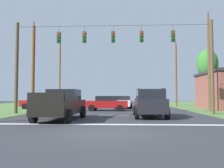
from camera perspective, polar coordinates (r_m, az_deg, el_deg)
The scene contains 16 objects.
ground_plane at distance 9.94m, azimuth -1.35°, elevation -11.71°, with size 120.00×120.00×0.00m, color #333338.
stop_bar_stripe at distance 12.71m, azimuth -0.46°, elevation -9.76°, with size 13.95×0.45×0.01m, color white.
lane_dash_0 at distance 18.68m, azimuth 0.55°, elevation -7.56°, with size 0.15×2.50×0.01m, color white.
lane_dash_1 at distance 24.72m, azimuth 1.07°, elevation -6.42°, with size 0.15×2.50×0.01m, color white.
lane_dash_2 at distance 34.14m, azimuth 1.51°, elevation -5.45°, with size 0.15×2.50×0.01m, color white.
overhead_signal_span at distance 20.08m, azimuth 0.18°, elevation 5.72°, with size 16.90×0.31×7.91m.
pickup_truck at distance 15.39m, azimuth -12.13°, elevation -4.90°, with size 2.49×5.49×1.95m.
suv_black at distance 17.14m, azimuth 9.07°, elevation -4.41°, with size 2.26×4.82×2.05m.
distant_car_crossing_white at distance 29.12m, azimuth 2.82°, elevation -4.34°, with size 2.26×4.42×1.52m.
distant_car_oncoming at distance 28.86m, azimuth -17.07°, elevation -4.23°, with size 4.43×2.29×1.52m.
distant_car_far_parked at distance 24.40m, azimuth -1.30°, elevation -4.62°, with size 4.41×2.25×1.52m.
utility_pole_mid_right at distance 25.25m, azimuth 22.46°, elevation 4.64°, with size 0.29×1.91×9.86m.
utility_pole_far_right at distance 36.85m, azimuth 15.26°, elevation 2.39°, with size 0.26×1.60×9.90m.
utility_pole_mid_left at distance 26.29m, azimuth -18.53°, elevation 3.94°, with size 0.34×1.56×9.47m.
utility_pole_far_left at distance 37.30m, azimuth -12.54°, elevation 3.25°, with size 0.27×1.73×10.82m.
tree_roadside_right at distance 32.55m, azimuth 22.09°, elevation 4.43°, with size 2.60×2.60×7.49m.
Camera 1 is at (0.68, -9.80, 1.52)m, focal length 37.78 mm.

